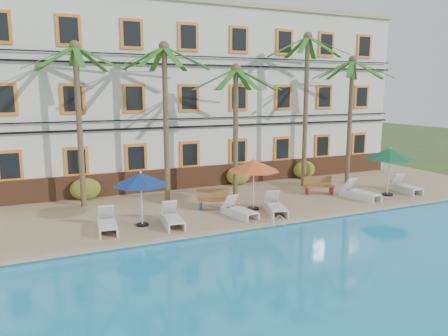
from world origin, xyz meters
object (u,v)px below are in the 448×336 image
lounger_d (275,206)px  umbrella_red (254,166)px  palm_c (236,111)px  lounger_f (405,187)px  bench_left (214,199)px  palm_d (306,89)px  palm_e (351,101)px  lounger_c (239,210)px  lounger_e (360,192)px  umbrella_blue (141,179)px  lounger_b (172,218)px  palm_b (165,99)px  palm_a (78,101)px  lounger_a (107,223)px  umbrella_green (390,154)px  pool_ladder (275,225)px  bench_right (319,185)px

lounger_d → umbrella_red: bearing=123.3°
palm_c → lounger_f: 10.13m
bench_left → palm_d: bearing=20.6°
palm_e → bench_left: size_ratio=4.68×
lounger_c → lounger_e: size_ratio=0.91×
umbrella_blue → bench_left: size_ratio=1.43×
palm_c → lounger_b: 6.85m
umbrella_red → lounger_f: umbrella_red is taller
palm_b → palm_c: palm_b is taller
palm_e → lounger_c: size_ratio=3.74×
lounger_e → palm_a: bearing=161.8°
umbrella_blue → lounger_a: umbrella_blue is taller
umbrella_green → pool_ladder: umbrella_green is taller
palm_e → umbrella_red: 8.77m
palm_d → bench_right: palm_d is taller
lounger_a → lounger_f: lounger_f is taller
palm_e → lounger_a: size_ratio=3.69×
lounger_a → lounger_e: size_ratio=0.92×
palm_e → lounger_c: 10.64m
lounger_e → bench_right: lounger_e is taller
palm_b → lounger_c: size_ratio=3.90×
lounger_c → pool_ladder: bearing=-65.8°
lounger_c → lounger_f: size_ratio=0.98×
umbrella_green → lounger_f: umbrella_green is taller
palm_c → palm_e: size_ratio=0.91×
umbrella_blue → lounger_c: size_ratio=1.14×
umbrella_red → lounger_f: bearing=-1.9°
umbrella_green → lounger_c: bearing=-178.0°
palm_a → umbrella_red: 8.49m
lounger_c → lounger_f: lounger_f is taller
umbrella_green → lounger_a: size_ratio=1.28×
bench_right → palm_d: bearing=77.6°
palm_b → umbrella_blue: 5.11m
palm_a → lounger_a: 6.26m
lounger_a → lounger_e: (12.53, -0.03, 0.02)m
palm_a → palm_c: bearing=-10.2°
palm_d → bench_right: (-0.46, -2.09, -5.00)m
bench_right → pool_ladder: bearing=-142.9°
bench_right → lounger_c: bearing=-160.8°
palm_b → lounger_c: 6.43m
palm_a → bench_left: (5.44, -2.96, -4.45)m
palm_d → lounger_e: palm_d is taller
lounger_d → palm_e: bearing=27.6°
lounger_b → palm_e: bearing=16.7°
palm_a → lounger_c: bearing=-37.6°
umbrella_red → lounger_a: (-6.67, -0.41, -1.75)m
umbrella_blue → palm_d: bearing=19.4°
palm_b → umbrella_red: palm_b is taller
lounger_b → lounger_c: size_ratio=1.02×
lounger_f → pool_ladder: 9.71m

